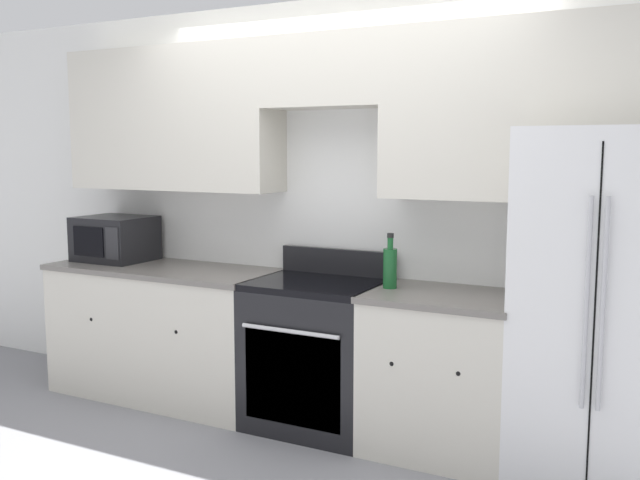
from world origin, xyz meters
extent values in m
plane|color=gray|center=(0.00, 0.00, 0.00)|extent=(12.00, 12.00, 0.00)
cube|color=white|center=(0.00, 0.66, 1.30)|extent=(8.00, 0.06, 2.60)
cube|color=beige|center=(-1.19, 0.46, 1.88)|extent=(1.57, 0.33, 0.94)
cube|color=beige|center=(-0.02, 0.46, 2.13)|extent=(0.77, 0.33, 0.42)
cube|color=beige|center=(1.17, 0.46, 1.88)|extent=(1.61, 0.33, 0.94)
cube|color=beige|center=(-1.19, 0.31, 0.43)|extent=(1.57, 0.62, 0.86)
cube|color=slate|center=(-1.19, 0.31, 0.88)|extent=(1.59, 0.64, 0.03)
sphere|color=black|center=(-1.55, 0.00, 0.56)|extent=(0.03, 0.03, 0.03)
sphere|color=black|center=(-0.84, 0.00, 0.56)|extent=(0.03, 0.03, 0.03)
cube|color=beige|center=(0.76, 0.31, 0.43)|extent=(0.80, 0.62, 0.86)
cube|color=slate|center=(0.76, 0.31, 0.88)|extent=(0.82, 0.64, 0.03)
sphere|color=black|center=(0.58, 0.00, 0.56)|extent=(0.03, 0.03, 0.03)
sphere|color=black|center=(0.94, 0.00, 0.56)|extent=(0.03, 0.03, 0.03)
cube|color=black|center=(-0.02, 0.31, 0.43)|extent=(0.77, 0.62, 0.86)
cube|color=black|center=(-0.02, 0.01, 0.39)|extent=(0.62, 0.01, 0.55)
cube|color=black|center=(-0.02, 0.31, 0.88)|extent=(0.77, 0.62, 0.04)
cube|color=black|center=(-0.02, 0.59, 0.98)|extent=(0.77, 0.04, 0.16)
cylinder|color=silver|center=(-0.02, -0.02, 0.67)|extent=(0.62, 0.02, 0.02)
cube|color=white|center=(1.57, 0.38, 0.89)|extent=(0.82, 0.76, 1.78)
cube|color=black|center=(1.57, 0.00, 0.89)|extent=(0.01, 0.01, 1.64)
cylinder|color=#B7B7BC|center=(1.53, -0.02, 0.98)|extent=(0.02, 0.02, 0.98)
cylinder|color=#B7B7BC|center=(1.60, -0.02, 0.98)|extent=(0.02, 0.02, 0.98)
cube|color=black|center=(-1.66, 0.37, 1.05)|extent=(0.49, 0.42, 0.31)
cube|color=black|center=(-1.71, 0.16, 1.05)|extent=(0.27, 0.01, 0.20)
cube|color=#262628|center=(-1.49, 0.16, 1.05)|extent=(0.11, 0.01, 0.22)
cylinder|color=#195928|center=(0.44, 0.32, 1.01)|extent=(0.08, 0.08, 0.23)
cylinder|color=#195928|center=(0.44, 0.32, 1.15)|extent=(0.03, 0.03, 0.06)
cylinder|color=black|center=(0.44, 0.32, 1.20)|extent=(0.04, 0.04, 0.03)
camera|label=1|loc=(1.92, -3.39, 1.68)|focal=40.00mm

